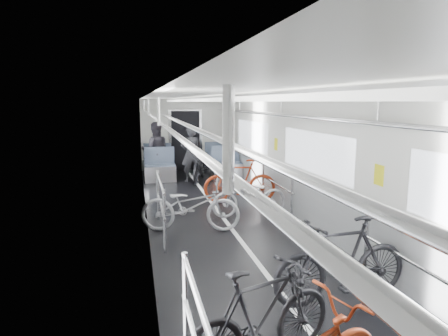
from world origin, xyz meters
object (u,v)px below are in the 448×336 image
object	(u,v)px
bike_right_near	(342,260)
person_standing	(191,154)
bike_left_mid	(261,317)
bike_aisle	(200,166)
bike_right_far	(240,181)
person_seated	(155,150)
bike_left_far	(190,206)
bike_right_mid	(250,196)

from	to	relation	value
bike_right_near	person_standing	xyz separation A→B (m)	(-0.72, 7.48, 0.30)
bike_left_mid	bike_aisle	xyz separation A→B (m)	(0.81, 8.41, -0.01)
bike_right_far	person_seated	xyz separation A→B (m)	(-1.75, 3.37, 0.35)
person_standing	bike_right_far	bearing A→B (deg)	93.38
bike_left_mid	person_seated	distance (m)	9.12
bike_left_far	bike_right_mid	size ratio (longest dim) A/B	1.12
person_seated	bike_right_mid	bearing A→B (deg)	109.95
bike_right_mid	bike_aisle	distance (m)	3.87
bike_left_far	bike_right_far	size ratio (longest dim) A/B	1.06
person_standing	bike_left_mid	bearing A→B (deg)	73.46
person_standing	person_seated	bearing A→B (deg)	-48.48
bike_right_near	bike_right_mid	xyz separation A→B (m)	(-0.04, 3.64, -0.10)
bike_right_far	person_standing	size ratio (longest dim) A/B	1.03
bike_left_mid	bike_aisle	world-z (taller)	bike_left_mid
bike_left_mid	person_seated	size ratio (longest dim) A/B	0.93
bike_left_far	person_standing	distance (m)	4.57
bike_right_mid	person_seated	world-z (taller)	person_seated
person_seated	bike_aisle	bearing A→B (deg)	150.44
bike_right_far	person_seated	world-z (taller)	person_seated
bike_left_far	bike_right_far	distance (m)	2.32
bike_left_far	bike_aisle	distance (m)	4.60
bike_left_far	bike_right_mid	distance (m)	1.47
bike_left_far	person_seated	world-z (taller)	person_seated
bike_right_far	person_standing	world-z (taller)	person_standing
bike_left_far	bike_aisle	world-z (taller)	bike_left_far
person_standing	person_seated	xyz separation A→B (m)	(-0.98, 0.70, 0.04)
bike_right_mid	person_seated	size ratio (longest dim) A/B	0.92
bike_left_far	bike_aisle	size ratio (longest dim) A/B	1.01
bike_left_mid	bike_right_near	bearing A→B (deg)	-73.64
bike_right_far	bike_aisle	distance (m)	2.72
bike_right_far	bike_left_far	bearing A→B (deg)	-28.87
bike_right_far	bike_aisle	world-z (taller)	bike_right_far
bike_right_near	bike_aisle	size ratio (longest dim) A/B	0.97
bike_left_mid	bike_right_mid	world-z (taller)	bike_left_mid
bike_left_mid	bike_right_near	size ratio (longest dim) A/B	0.93
bike_aisle	person_standing	xyz separation A→B (m)	(-0.26, 0.00, 0.35)
bike_left_mid	bike_right_far	distance (m)	5.88
person_standing	person_seated	world-z (taller)	person_seated
bike_left_mid	bike_right_mid	xyz separation A→B (m)	(1.22, 4.56, -0.06)
bike_right_far	person_seated	size ratio (longest dim) A/B	0.98
bike_right_mid	bike_right_far	size ratio (longest dim) A/B	0.94
bike_right_far	person_seated	distance (m)	3.82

